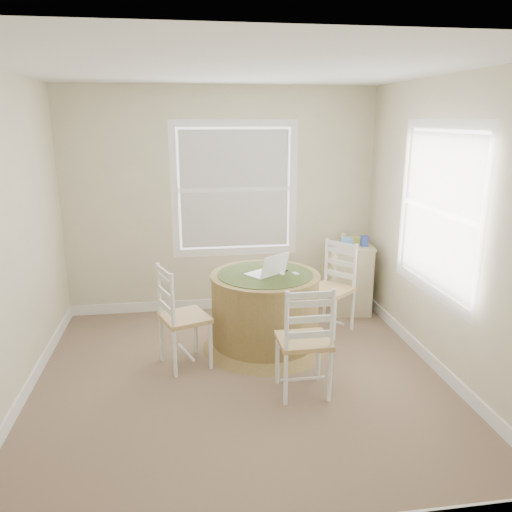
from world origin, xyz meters
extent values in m
cube|color=#765D4A|center=(0.00, 0.00, -0.01)|extent=(3.60, 3.60, 0.02)
cube|color=white|center=(0.00, 0.00, 2.61)|extent=(3.60, 3.60, 0.02)
cube|color=beige|center=(0.00, 1.81, 1.30)|extent=(3.60, 0.02, 2.60)
cube|color=beige|center=(0.00, -1.81, 1.30)|extent=(3.60, 0.02, 2.60)
cube|color=beige|center=(-1.81, 0.00, 1.30)|extent=(0.02, 3.60, 2.60)
cube|color=beige|center=(1.81, 0.00, 1.30)|extent=(0.02, 3.60, 2.60)
cube|color=white|center=(0.00, 1.79, 0.06)|extent=(3.60, 0.02, 0.12)
cube|color=white|center=(-1.79, 0.00, 0.06)|extent=(0.02, 3.60, 0.12)
cube|color=white|center=(1.79, 0.00, 0.06)|extent=(0.02, 3.60, 0.12)
cylinder|color=olive|center=(0.32, 0.65, 0.42)|extent=(1.06, 1.06, 0.69)
cone|color=olive|center=(0.32, 0.65, 0.04)|extent=(1.26, 1.26, 0.08)
cylinder|color=olive|center=(0.32, 0.65, 0.75)|extent=(1.08, 1.08, 0.03)
cylinder|color=#425524|center=(0.32, 0.65, 0.77)|extent=(0.93, 0.93, 0.01)
cone|color=#425524|center=(0.32, 0.65, 0.71)|extent=(1.04, 1.04, 0.10)
cube|color=white|center=(0.32, 0.66, 0.77)|extent=(0.41, 0.38, 0.02)
cube|color=silver|center=(0.32, 0.66, 0.78)|extent=(0.30, 0.26, 0.00)
cube|color=black|center=(0.40, 0.54, 0.89)|extent=(0.31, 0.24, 0.22)
ellipsoid|color=white|center=(0.48, 0.62, 0.78)|extent=(0.09, 0.11, 0.03)
cube|color=#B7BABF|center=(0.62, 0.61, 0.77)|extent=(0.07, 0.10, 0.02)
cube|color=black|center=(0.53, 0.71, 0.77)|extent=(0.07, 0.07, 0.02)
cube|color=#C6BC94|center=(1.50, 1.53, 0.40)|extent=(0.49, 0.63, 0.80)
cube|color=#C6BC94|center=(1.50, 1.53, 0.81)|extent=(0.52, 0.66, 0.02)
cube|color=#EFEAB0|center=(1.27, 1.56, 0.16)|extent=(0.07, 0.49, 0.17)
cube|color=#EFEAB0|center=(1.27, 1.56, 0.40)|extent=(0.07, 0.49, 0.17)
cube|color=#EFEAB0|center=(1.27, 1.56, 0.64)|extent=(0.07, 0.49, 0.17)
cube|color=#6193DE|center=(1.40, 1.41, 0.87)|extent=(0.13, 0.13, 0.10)
cube|color=#D8E14F|center=(1.55, 1.60, 0.85)|extent=(0.16, 0.12, 0.06)
cube|color=#3747A5|center=(1.61, 1.39, 0.88)|extent=(0.09, 0.09, 0.12)
cylinder|color=beige|center=(1.46, 1.71, 0.86)|extent=(0.07, 0.07, 0.09)
camera|label=1|loc=(-0.44, -3.94, 2.23)|focal=35.00mm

